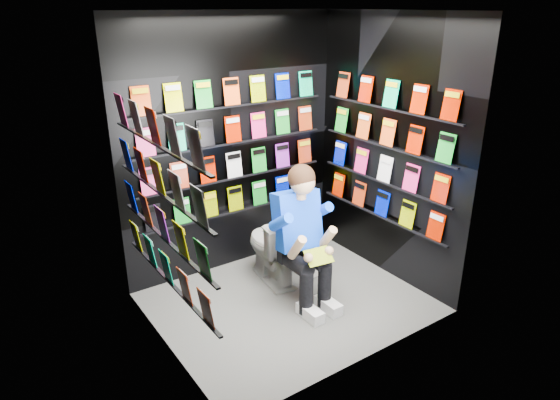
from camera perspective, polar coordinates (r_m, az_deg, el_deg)
floor at (r=4.85m, az=0.98°, el=-11.60°), size 2.40×2.40×0.00m
ceiling at (r=4.06m, az=1.23°, el=20.83°), size 2.40×2.40×0.00m
wall_back at (r=5.09m, az=-5.50°, el=6.05°), size 2.40×0.04×2.60m
wall_front at (r=3.56m, az=10.47°, el=-1.09°), size 2.40×0.04×2.60m
wall_left at (r=3.75m, az=-14.00°, el=-0.22°), size 0.04×2.00×2.60m
wall_right at (r=5.04m, az=12.31°, el=5.51°), size 0.04×2.00×2.60m
comics_back at (r=5.06m, az=-5.33°, el=6.04°), size 2.10×0.06×1.37m
comics_left at (r=3.76m, az=-13.58°, el=-0.06°), size 0.06×1.70×1.37m
comics_right at (r=5.02m, az=12.08°, el=5.51°), size 0.06×1.70×1.37m
toilet at (r=5.04m, az=-0.83°, el=-5.38°), size 0.52×0.80×0.73m
longbox at (r=5.31m, az=2.68°, el=-6.68°), size 0.24×0.40×0.28m
longbox_lid at (r=5.24m, az=2.71°, el=-5.18°), size 0.27×0.42×0.03m
reader at (r=4.58m, az=1.78°, el=-2.41°), size 0.66×0.88×1.49m
held_comic at (r=4.42m, az=4.44°, el=-6.44°), size 0.26×0.18×0.10m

